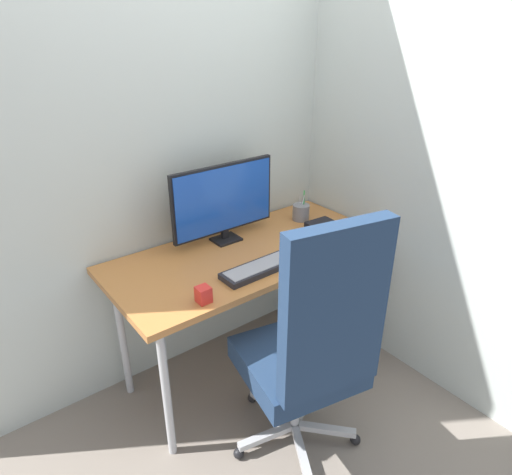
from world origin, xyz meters
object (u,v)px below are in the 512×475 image
(office_chair, at_px, (312,347))
(mouse, at_px, (318,243))
(desk_clamp_accessory, at_px, (203,295))
(keyboard, at_px, (261,267))
(pen_holder, at_px, (301,212))
(monitor, at_px, (224,200))
(notebook, at_px, (329,228))

(office_chair, distance_m, mouse, 0.66)
(mouse, distance_m, desk_clamp_accessory, 0.75)
(desk_clamp_accessory, bearing_deg, keyboard, 9.66)
(keyboard, height_order, mouse, mouse)
(keyboard, height_order, pen_holder, pen_holder)
(office_chair, relative_size, monitor, 2.04)
(desk_clamp_accessory, bearing_deg, notebook, 11.03)
(pen_holder, xyz_separation_m, desk_clamp_accessory, (-0.90, -0.39, -0.01))
(office_chair, bearing_deg, notebook, 40.18)
(desk_clamp_accessory, bearing_deg, mouse, 6.29)
(keyboard, bearing_deg, notebook, 11.86)
(keyboard, distance_m, desk_clamp_accessory, 0.36)
(mouse, bearing_deg, notebook, 42.39)
(pen_holder, distance_m, desk_clamp_accessory, 0.98)
(monitor, bearing_deg, notebook, -25.89)
(monitor, relative_size, keyboard, 1.45)
(monitor, distance_m, keyboard, 0.43)
(pen_holder, bearing_deg, desk_clamp_accessory, -156.82)
(office_chair, xyz_separation_m, keyboard, (0.07, 0.42, 0.16))
(notebook, bearing_deg, keyboard, -164.48)
(pen_holder, bearing_deg, notebook, -84.49)
(monitor, relative_size, pen_holder, 3.40)
(notebook, bearing_deg, desk_clamp_accessory, -165.31)
(monitor, relative_size, mouse, 7.39)
(pen_holder, height_order, desk_clamp_accessory, pen_holder)
(monitor, bearing_deg, desk_clamp_accessory, -132.68)
(keyboard, relative_size, desk_clamp_accessory, 5.84)
(pen_holder, bearing_deg, mouse, -117.54)
(keyboard, xyz_separation_m, pen_holder, (0.55, 0.33, 0.03))
(notebook, xyz_separation_m, desk_clamp_accessory, (-0.92, -0.18, 0.02))
(pen_holder, bearing_deg, monitor, 174.66)
(mouse, bearing_deg, office_chair, -122.46)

